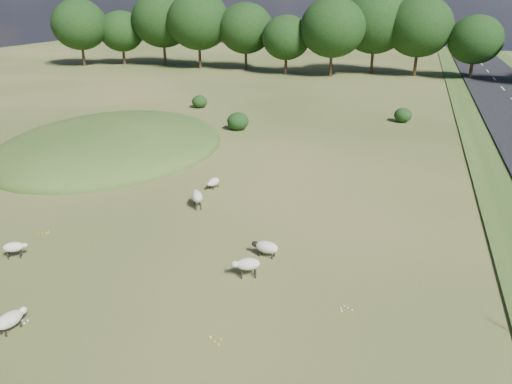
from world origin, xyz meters
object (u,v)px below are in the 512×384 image
Objects in this scene: sheep_0 at (247,264)px; sheep_2 at (14,247)px; sheep_5 at (197,196)px; sheep_3 at (10,319)px; sheep_1 at (266,247)px; car_3 at (486,53)px; sheep_4 at (214,182)px; car_5 at (467,55)px.

sheep_2 is at bearing -15.84° from sheep_0.
sheep_5 is at bearing -75.41° from sheep_0.
sheep_3 is 0.95× the size of sheep_5.
sheep_0 is 1.94m from sheep_1.
sheep_1 is at bearing -160.09° from sheep_5.
car_3 reaches higher than sheep_5.
sheep_5 is at bearing 15.01° from sheep_4.
sheep_1 is at bearing -121.38° from sheep_0.
sheep_0 reaches higher than sheep_2.
sheep_5 reaches higher than sheep_1.
sheep_3 is (3.61, -4.25, -0.08)m from sheep_2.
sheep_0 reaches higher than sheep_4.
sheep_1 is at bearing 78.27° from car_3.
sheep_3 is 0.29× the size of car_3.
sheep_2 is at bearing 72.41° from car_3.
sheep_4 is at bearing 4.79° from sheep_3.
car_3 is (23.02, 82.14, 0.22)m from sheep_5.
sheep_5 is 0.31× the size of car_3.
sheep_2 is 0.24× the size of car_3.
sheep_0 reaches higher than sheep_1.
sheep_4 is at bearing 73.62° from car_3.
sheep_4 is at bearing -26.48° from sheep_5.
sheep_5 is (-5.11, 4.15, 0.20)m from sheep_1.
sheep_0 is 0.95× the size of sheep_1.
car_5 reaches higher than sheep_3.
sheep_1 is 1.02× the size of sheep_3.
car_5 reaches higher than sheep_5.
sheep_2 is 11.75m from sheep_4.
car_5 is at bearing -45.29° from sheep_5.
sheep_3 is (-6.68, -5.75, -0.15)m from sheep_0.
car_3 is (18.15, 88.21, 0.28)m from sheep_0.
sheep_5 is at bearing 2.15° from sheep_3.
car_5 is (24.64, 83.27, 0.47)m from sheep_2.
sheep_3 is at bearing 4.40° from sheep_4.
sheep_0 is 1.06× the size of sheep_4.
sheep_0 is at bearing 78.37° from car_3.
sheep_0 is at bearing 39.90° from sheep_4.
sheep_4 is at bearing -84.72° from sheep_0.
sheep_2 is at bearing 113.40° from sheep_5.
sheep_0 is 83.02m from car_5.
sheep_0 is 10.39m from sheep_4.
car_3 is at bearing 59.45° from car_5.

